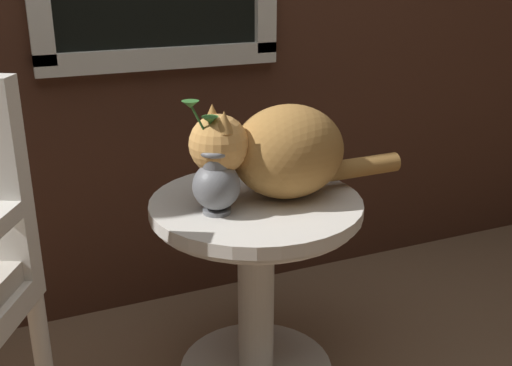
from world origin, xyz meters
name	(u,v)px	position (x,y,z in m)	size (l,w,h in m)	color
wicker_side_table	(256,259)	(0.27, 0.17, 0.40)	(0.59, 0.59, 0.58)	silver
cat	(280,151)	(0.34, 0.17, 0.72)	(0.65, 0.27, 0.27)	#AD7A3D
pewter_vase_with_ivy	(216,181)	(0.14, 0.13, 0.67)	(0.14, 0.13, 0.30)	slate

